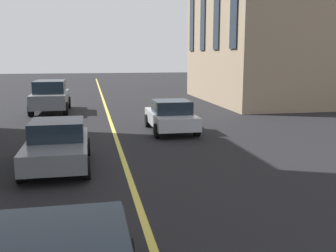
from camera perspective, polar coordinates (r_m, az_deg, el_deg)
lane_centre_line at (r=19.44m, az=-8.37°, el=0.39°), size 80.00×0.16×0.01m
car_grey_near at (r=24.09m, az=-16.91°, el=4.26°), size 4.70×2.14×1.88m
car_grey_mid at (r=12.01m, az=-15.95°, el=-2.61°), size 3.90×1.89×1.40m
car_silver_far at (r=17.05m, az=0.42°, el=1.50°), size 3.90×1.89×1.40m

